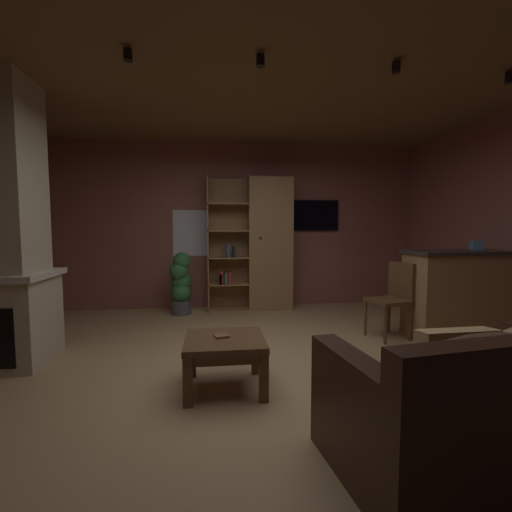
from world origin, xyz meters
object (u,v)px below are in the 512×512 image
potted_floor_plant (181,283)px  bookshelf_cabinet (264,245)px  table_book_0 (222,336)px  dining_chair (393,295)px  kitchen_bar_counter (467,294)px  tissue_box (476,245)px  wall_mounted_tv (312,215)px  leather_couch (478,414)px  coffee_table (225,348)px

potted_floor_plant → bookshelf_cabinet: bearing=9.4°
table_book_0 → dining_chair: size_ratio=0.13×
kitchen_bar_counter → table_book_0: kitchen_bar_counter is taller
tissue_box → wall_mounted_tv: (-1.53, 1.96, 0.44)m
bookshelf_cabinet → wall_mounted_tv: (0.86, 0.21, 0.50)m
tissue_box → dining_chair: bearing=178.9°
dining_chair → potted_floor_plant: potted_floor_plant is taller
leather_couch → table_book_0: (-1.39, 1.17, 0.13)m
tissue_box → table_book_0: size_ratio=1.02×
tissue_box → leather_couch: tissue_box is taller
potted_floor_plant → wall_mounted_tv: (2.20, 0.43, 1.07)m
tissue_box → dining_chair: size_ratio=0.13×
tissue_box → potted_floor_plant: tissue_box is taller
tissue_box → coffee_table: size_ratio=0.18×
tissue_box → wall_mounted_tv: 2.53m
tissue_box → leather_couch: (-1.78, -2.25, -0.82)m
bookshelf_cabinet → wall_mounted_tv: size_ratio=2.32×
bookshelf_cabinet → coffee_table: bookshelf_cabinet is taller
kitchen_bar_counter → wall_mounted_tv: 2.67m
dining_chair → potted_floor_plant: size_ratio=0.95×
bookshelf_cabinet → leather_couch: bookshelf_cabinet is taller
bookshelf_cabinet → leather_couch: bearing=-81.3°
kitchen_bar_counter → dining_chair: 0.89m
leather_couch → coffee_table: 1.78m
bookshelf_cabinet → coffee_table: 3.04m
kitchen_bar_counter → table_book_0: bearing=-161.8°
kitchen_bar_counter → tissue_box: (0.18, 0.10, 0.59)m
bookshelf_cabinet → coffee_table: size_ratio=3.28×
dining_chair → table_book_0: bearing=-152.5°
kitchen_bar_counter → wall_mounted_tv: size_ratio=1.57×
dining_chair → wall_mounted_tv: wall_mounted_tv is taller
tissue_box → table_book_0: bearing=-161.2°
tissue_box → coffee_table: tissue_box is taller
kitchen_bar_counter → potted_floor_plant: (-3.55, 1.63, -0.05)m
coffee_table → wall_mounted_tv: size_ratio=0.71×
dining_chair → potted_floor_plant: bearing=150.5°
leather_couch → wall_mounted_tv: (0.25, 4.21, 1.25)m
dining_chair → wall_mounted_tv: size_ratio=0.99×
leather_couch → coffee_table: size_ratio=2.58×
kitchen_bar_counter → potted_floor_plant: bearing=155.4°
tissue_box → leather_couch: bearing=-128.3°
tissue_box → table_book_0: tissue_box is taller
coffee_table → wall_mounted_tv: 3.68m
kitchen_bar_counter → leather_couch: 2.69m
coffee_table → table_book_0: 0.10m
coffee_table → wall_mounted_tv: bearing=62.2°
bookshelf_cabinet → coffee_table: bearing=-104.8°
leather_couch → coffee_table: (-1.37, 1.14, 0.04)m
bookshelf_cabinet → dining_chair: bearing=-52.4°
tissue_box → wall_mounted_tv: size_ratio=0.13×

